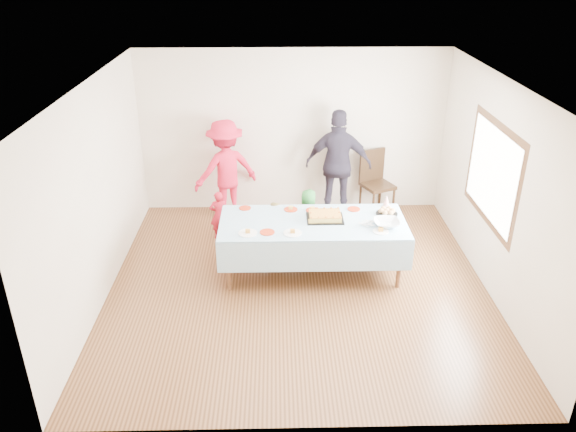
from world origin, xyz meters
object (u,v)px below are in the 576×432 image
party_table (313,225)px  adult_left (226,169)px  birthday_cake (325,216)px  dining_chair (375,178)px

party_table → adult_left: (-1.31, 1.85, 0.10)m
adult_left → party_table: bearing=100.3°
birthday_cake → dining_chair: 2.15m
party_table → dining_chair: size_ratio=2.32×
adult_left → dining_chair: bearing=157.6°
party_table → adult_left: adult_left is taller
birthday_cake → dining_chair: (1.00, 1.89, -0.22)m
dining_chair → adult_left: size_ratio=0.65×
birthday_cake → adult_left: adult_left is taller
birthday_cake → party_table: bearing=-156.4°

